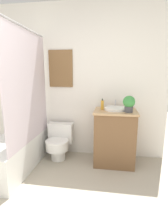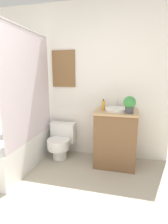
{
  "view_description": "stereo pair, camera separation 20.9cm",
  "coord_description": "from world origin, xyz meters",
  "px_view_note": "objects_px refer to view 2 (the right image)",
  "views": [
    {
      "loc": [
        0.65,
        -0.75,
        1.39
      ],
      "look_at": [
        0.26,
        1.7,
        0.85
      ],
      "focal_mm": 28.0,
      "sensor_mm": 36.0,
      "label": 1
    },
    {
      "loc": [
        0.85,
        -0.7,
        1.39
      ],
      "look_at": [
        0.26,
        1.7,
        0.85
      ],
      "focal_mm": 28.0,
      "sensor_mm": 36.0,
      "label": 2
    }
  ],
  "objects_px": {
    "sink": "(117,109)",
    "soap_bottle": "(103,105)",
    "toilet": "(61,141)",
    "potted_plant": "(130,104)"
  },
  "relations": [
    {
      "from": "sink",
      "to": "soap_bottle",
      "type": "bearing_deg",
      "value": 179.1
    },
    {
      "from": "toilet",
      "to": "soap_bottle",
      "type": "height_order",
      "value": "soap_bottle"
    },
    {
      "from": "potted_plant",
      "to": "soap_bottle",
      "type": "bearing_deg",
      "value": 160.74
    },
    {
      "from": "toilet",
      "to": "soap_bottle",
      "type": "bearing_deg",
      "value": 0.19
    },
    {
      "from": "sink",
      "to": "soap_bottle",
      "type": "relative_size",
      "value": 2.25
    },
    {
      "from": "sink",
      "to": "potted_plant",
      "type": "bearing_deg",
      "value": -35.81
    },
    {
      "from": "sink",
      "to": "soap_bottle",
      "type": "xyz_separation_m",
      "value": [
        -0.2,
        0.0,
        0.05
      ]
    },
    {
      "from": "toilet",
      "to": "sink",
      "type": "bearing_deg",
      "value": -0.05
    },
    {
      "from": "soap_bottle",
      "to": "potted_plant",
      "type": "height_order",
      "value": "potted_plant"
    },
    {
      "from": "toilet",
      "to": "potted_plant",
      "type": "xyz_separation_m",
      "value": [
        1.09,
        -0.13,
        0.69
      ]
    }
  ]
}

